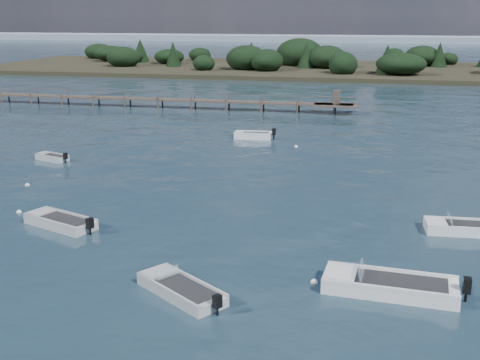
% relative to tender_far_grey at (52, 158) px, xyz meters
% --- Properties ---
extents(ground, '(400.00, 400.00, 0.00)m').
position_rel_tender_far_grey_xyz_m(ground, '(16.48, 39.96, -0.14)').
color(ground, '#162834').
rests_on(ground, ground).
extents(tender_far_grey, '(3.09, 1.96, 0.98)m').
position_rel_tender_far_grey_xyz_m(tender_far_grey, '(0.00, 0.00, 0.00)').
color(tender_far_grey, '#A6ABAD').
rests_on(tender_far_grey, ground).
extents(dinghy_mid_grey, '(4.60, 3.00, 1.16)m').
position_rel_tender_far_grey_xyz_m(dinghy_mid_grey, '(8.23, -13.84, 0.02)').
color(dinghy_mid_grey, '#A6ABAD').
rests_on(dinghy_mid_grey, ground).
extents(dinghy_near_olive, '(4.37, 3.74, 1.12)m').
position_rel_tender_far_grey_xyz_m(dinghy_near_olive, '(17.22, -20.38, 0.01)').
color(dinghy_near_olive, '#A6ABAD').
rests_on(dinghy_near_olive, ground).
extents(tender_far_white, '(3.83, 1.51, 1.31)m').
position_rel_tender_far_grey_xyz_m(tender_far_white, '(13.91, 11.71, 0.05)').
color(tender_far_white, silver).
rests_on(tender_far_white, ground).
extents(dinghy_mid_white_b, '(4.82, 1.94, 1.19)m').
position_rel_tender_far_grey_xyz_m(dinghy_mid_white_b, '(29.85, -10.11, 0.02)').
color(dinghy_mid_white_b, silver).
rests_on(dinghy_mid_white_b, ground).
extents(dinghy_mid_white_a, '(5.96, 2.47, 1.38)m').
position_rel_tender_far_grey_xyz_m(dinghy_mid_white_a, '(25.64, -18.27, 0.04)').
color(dinghy_mid_white_a, silver).
rests_on(dinghy_mid_white_a, ground).
extents(buoy_b, '(0.32, 0.32, 0.32)m').
position_rel_tender_far_grey_xyz_m(buoy_b, '(22.49, -18.02, -0.14)').
color(buoy_b, silver).
rests_on(buoy_b, ground).
extents(buoy_c, '(0.32, 0.32, 0.32)m').
position_rel_tender_far_grey_xyz_m(buoy_c, '(4.69, -12.24, -0.14)').
color(buoy_c, silver).
rests_on(buoy_c, ground).
extents(buoy_d, '(0.32, 0.32, 0.32)m').
position_rel_tender_far_grey_xyz_m(buoy_d, '(30.15, -9.32, -0.14)').
color(buoy_d, silver).
rests_on(buoy_d, ground).
extents(buoy_e, '(0.32, 0.32, 0.32)m').
position_rel_tender_far_grey_xyz_m(buoy_e, '(18.25, 9.06, -0.14)').
color(buoy_e, silver).
rests_on(buoy_e, ground).
extents(buoy_extra_a, '(0.32, 0.32, 0.32)m').
position_rel_tender_far_grey_xyz_m(buoy_extra_a, '(2.01, -6.94, -0.14)').
color(buoy_extra_a, silver).
rests_on(buoy_extra_a, ground).
extents(jetty, '(64.50, 3.20, 3.40)m').
position_rel_tender_far_grey_xyz_m(jetty, '(-5.26, 27.95, 0.85)').
color(jetty, '#4B3F37').
rests_on(jetty, ground).
extents(far_headland, '(190.00, 40.00, 5.80)m').
position_rel_tender_far_grey_xyz_m(far_headland, '(41.48, 79.96, 1.83)').
color(far_headland, black).
rests_on(far_headland, ground).
extents(distant_haze, '(280.00, 20.00, 2.40)m').
position_rel_tender_far_grey_xyz_m(distant_haze, '(-73.52, 209.96, -0.14)').
color(distant_haze, gray).
rests_on(distant_haze, ground).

